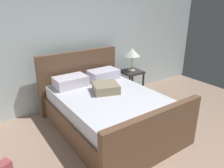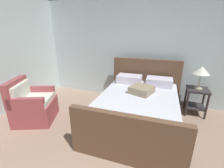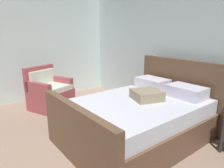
# 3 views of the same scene
# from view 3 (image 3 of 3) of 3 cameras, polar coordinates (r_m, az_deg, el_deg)

# --- Properties ---
(wall_back) EXTENTS (6.34, 0.12, 2.60)m
(wall_back) POSITION_cam_3_polar(r_m,az_deg,el_deg) (3.79, 24.43, 8.51)
(wall_back) COLOR silver
(wall_back) RESTS_ON ground
(bed) EXTENTS (1.69, 2.21, 1.15)m
(bed) POSITION_cam_3_polar(r_m,az_deg,el_deg) (3.17, 7.84, -9.10)
(bed) COLOR brown
(bed) RESTS_ON ground
(armchair) EXTENTS (0.96, 0.95, 0.90)m
(armchair) POSITION_cam_3_polar(r_m,az_deg,el_deg) (4.53, -17.22, -2.36)
(armchair) COLOR #9E4549
(armchair) RESTS_ON ground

